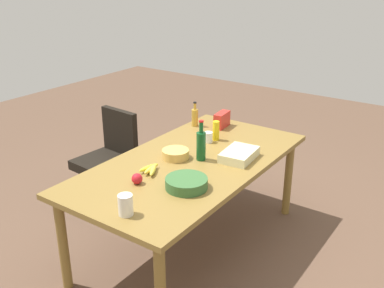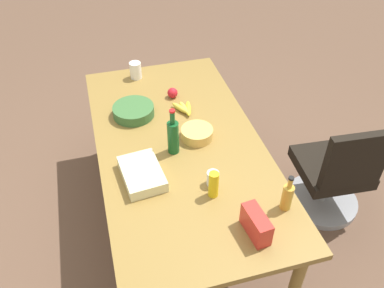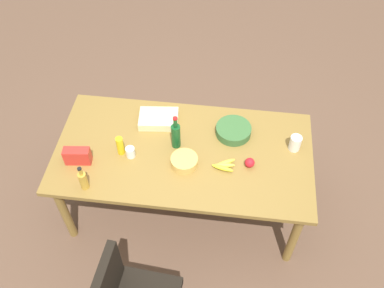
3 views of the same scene
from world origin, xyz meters
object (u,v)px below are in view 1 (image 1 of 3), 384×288
(office_chair, at_px, (109,168))
(chip_bag_red, at_px, (222,120))
(apple_red, at_px, (137,179))
(paper_cup, at_px, (208,137))
(conference_table, at_px, (191,170))
(salad_bowl, at_px, (186,183))
(wine_bottle, at_px, (201,145))
(dressing_bottle, at_px, (195,117))
(mayo_jar, at_px, (126,205))
(banana_bunch, at_px, (151,169))
(mustard_bottle, at_px, (216,131))
(sheet_cake, at_px, (239,155))
(chip_bowl, at_px, (176,154))

(office_chair, relative_size, chip_bag_red, 4.39)
(apple_red, bearing_deg, paper_cup, -178.95)
(conference_table, bearing_deg, salad_bowl, 31.70)
(apple_red, xyz_separation_m, wine_bottle, (-0.59, 0.13, 0.08))
(dressing_bottle, bearing_deg, mayo_jar, 19.98)
(mayo_jar, xyz_separation_m, wine_bottle, (-0.93, -0.08, 0.06))
(office_chair, relative_size, banana_bunch, 4.72)
(conference_table, bearing_deg, mustard_bottle, -171.30)
(apple_red, distance_m, mustard_bottle, 1.00)
(office_chair, relative_size, mustard_bottle, 5.23)
(mayo_jar, height_order, wine_bottle, wine_bottle)
(paper_cup, xyz_separation_m, mustard_bottle, (-0.08, 0.02, 0.04))
(sheet_cake, relative_size, wine_bottle, 1.00)
(apple_red, distance_m, wine_bottle, 0.61)
(office_chair, distance_m, wine_bottle, 1.29)
(apple_red, height_order, mayo_jar, mayo_jar)
(chip_bag_red, bearing_deg, sheet_cake, 41.98)
(dressing_bottle, distance_m, chip_bag_red, 0.25)
(chip_bag_red, bearing_deg, mayo_jar, 11.50)
(mayo_jar, relative_size, wine_bottle, 0.41)
(office_chair, relative_size, sheet_cake, 2.75)
(chip_bag_red, distance_m, apple_red, 1.32)
(paper_cup, bearing_deg, chip_bag_red, -164.94)
(chip_bag_red, height_order, mayo_jar, chip_bag_red)
(sheet_cake, relative_size, mayo_jar, 2.43)
(paper_cup, distance_m, apple_red, 0.92)
(paper_cup, bearing_deg, conference_table, 13.58)
(salad_bowl, distance_m, apple_red, 0.34)
(banana_bunch, relative_size, mayo_jar, 1.41)
(chip_bag_red, distance_m, mayo_jar, 1.69)
(chip_bag_red, distance_m, salad_bowl, 1.24)
(chip_bag_red, height_order, mustard_bottle, mustard_bottle)
(paper_cup, distance_m, chip_bowl, 0.43)
(sheet_cake, xyz_separation_m, salad_bowl, (0.62, -0.05, 0.00))
(sheet_cake, height_order, mustard_bottle, mustard_bottle)
(salad_bowl, height_order, paper_cup, paper_cup)
(office_chair, xyz_separation_m, chip_bag_red, (-0.59, 0.90, 0.50))
(apple_red, distance_m, banana_bunch, 0.20)
(mayo_jar, bearing_deg, apple_red, -147.96)
(chip_bag_red, bearing_deg, apple_red, 5.28)
(chip_bowl, bearing_deg, mustard_bottle, 174.24)
(salad_bowl, distance_m, wine_bottle, 0.49)
(sheet_cake, height_order, mayo_jar, mayo_jar)
(sheet_cake, distance_m, mayo_jar, 1.12)
(dressing_bottle, height_order, mayo_jar, dressing_bottle)
(salad_bowl, xyz_separation_m, mustard_bottle, (-0.86, -0.31, 0.05))
(mayo_jar, distance_m, mustard_bottle, 1.36)
(wine_bottle, bearing_deg, dressing_bottle, -141.88)
(mayo_jar, bearing_deg, conference_table, -171.11)
(paper_cup, height_order, apple_red, paper_cup)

